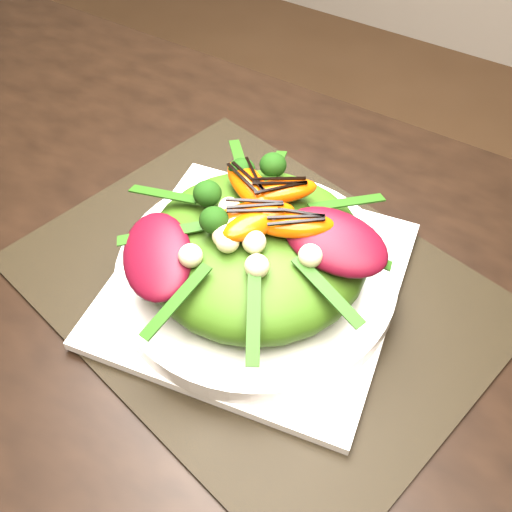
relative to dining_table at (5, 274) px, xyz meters
The scene contains 11 objects.
floor 0.73m from the dining_table, ahead, with size 4.00×4.00×0.01m, color brown.
dining_table is the anchor object (origin of this frame).
placemat 0.27m from the dining_table, 24.59° to the left, with size 0.45×0.34×0.00m, color black.
plate_base 0.27m from the dining_table, 24.59° to the left, with size 0.27×0.27×0.01m, color white.
salad_bowl 0.28m from the dining_table, 24.59° to the left, with size 0.27×0.27×0.02m, color silver.
lettuce_mound 0.28m from the dining_table, 24.59° to the left, with size 0.21×0.21×0.07m, color #385D11.
radicchio_leaf 0.36m from the dining_table, 22.30° to the left, with size 0.10×0.06×0.02m, color #480713.
orange_segment 0.31m from the dining_table, 30.84° to the left, with size 0.07×0.03×0.02m, color #C53B03.
broccoli_floret 0.29m from the dining_table, 38.01° to the left, with size 0.04×0.04×0.04m, color #143209.
macadamia_nut 0.30m from the dining_table, 14.60° to the left, with size 0.02×0.02×0.02m, color beige.
balsamic_drizzle 0.31m from the dining_table, 30.84° to the left, with size 0.04×0.00×0.00m, color black.
Camera 1 is at (0.44, -0.20, 1.23)m, focal length 42.00 mm.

